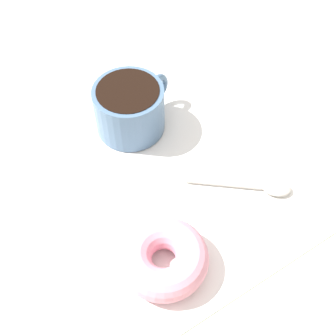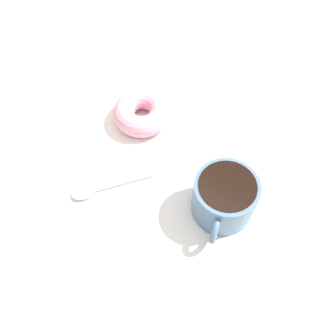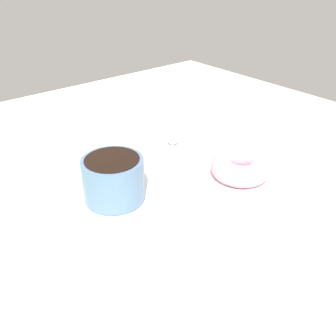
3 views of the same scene
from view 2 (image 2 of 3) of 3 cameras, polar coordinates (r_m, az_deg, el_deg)
ground_plane at (r=63.40cm, az=2.43°, el=-0.57°), size 120.00×120.00×2.00cm
napkin at (r=61.70cm, az=-0.00°, el=-1.04°), size 36.97×36.97×0.30cm
coffee_cup at (r=56.04cm, az=8.60°, el=-4.45°), size 12.27×9.57×7.02cm
donut at (r=66.89cm, az=-3.99°, el=8.43°), size 10.21×10.21×3.77cm
spoon at (r=60.81cm, az=-11.13°, el=-3.33°), size 11.03×10.03×0.90cm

